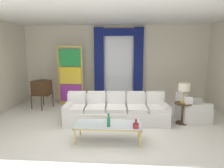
% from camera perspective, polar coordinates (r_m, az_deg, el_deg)
% --- Properties ---
extents(ground_plane, '(16.00, 16.00, 0.00)m').
position_cam_1_polar(ground_plane, '(5.69, -1.35, -12.04)').
color(ground_plane, white).
extents(wall_rear, '(8.00, 0.12, 3.00)m').
position_cam_1_polar(wall_rear, '(8.36, 0.65, 5.57)').
color(wall_rear, beige).
rests_on(wall_rear, ground).
extents(ceiling_slab, '(8.00, 7.60, 0.04)m').
position_cam_1_polar(ceiling_slab, '(6.15, -0.71, 18.26)').
color(ceiling_slab, white).
extents(curtained_window, '(2.00, 0.17, 2.70)m').
position_cam_1_polar(curtained_window, '(8.17, 1.81, 7.16)').
color(curtained_window, white).
rests_on(curtained_window, ground).
extents(couch_white_long, '(2.97, 1.11, 0.86)m').
position_cam_1_polar(couch_white_long, '(6.10, 1.14, -7.47)').
color(couch_white_long, white).
rests_on(couch_white_long, ground).
extents(coffee_table, '(1.51, 0.63, 0.41)m').
position_cam_1_polar(coffee_table, '(4.85, -1.02, -11.22)').
color(coffee_table, silver).
rests_on(coffee_table, ground).
extents(bottle_blue_decanter, '(0.12, 0.12, 0.21)m').
position_cam_1_polar(bottle_blue_decanter, '(4.60, 6.57, -11.12)').
color(bottle_blue_decanter, maroon).
rests_on(bottle_blue_decanter, coffee_table).
extents(bottle_crystal_tall, '(0.07, 0.07, 0.30)m').
position_cam_1_polar(bottle_crystal_tall, '(4.64, -0.95, -10.17)').
color(bottle_crystal_tall, '#196B3D').
rests_on(bottle_crystal_tall, coffee_table).
extents(vintage_tv, '(0.69, 0.74, 1.35)m').
position_cam_1_polar(vintage_tv, '(7.77, -18.72, -1.02)').
color(vintage_tv, '#472D19').
rests_on(vintage_tv, ground).
extents(armchair_white, '(0.92, 0.91, 0.80)m').
position_cam_1_polar(armchair_white, '(6.63, 20.87, -6.88)').
color(armchair_white, white).
rests_on(armchair_white, ground).
extents(stained_glass_divider, '(0.95, 0.05, 2.20)m').
position_cam_1_polar(stained_glass_divider, '(7.96, -11.33, 1.96)').
color(stained_glass_divider, gold).
rests_on(stained_glass_divider, ground).
extents(peacock_figurine, '(0.44, 0.60, 0.50)m').
position_cam_1_polar(peacock_figurine, '(7.57, -8.05, -4.82)').
color(peacock_figurine, beige).
rests_on(peacock_figurine, ground).
extents(round_side_table, '(0.48, 0.48, 0.59)m').
position_cam_1_polar(round_side_table, '(6.26, 18.84, -7.08)').
color(round_side_table, '#472D19').
rests_on(round_side_table, ground).
extents(table_lamp_brass, '(0.32, 0.32, 0.57)m').
position_cam_1_polar(table_lamp_brass, '(6.10, 19.18, -1.02)').
color(table_lamp_brass, '#B29338').
rests_on(table_lamp_brass, round_side_table).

